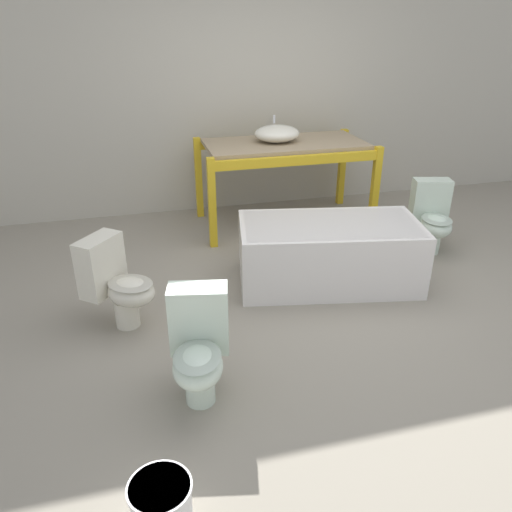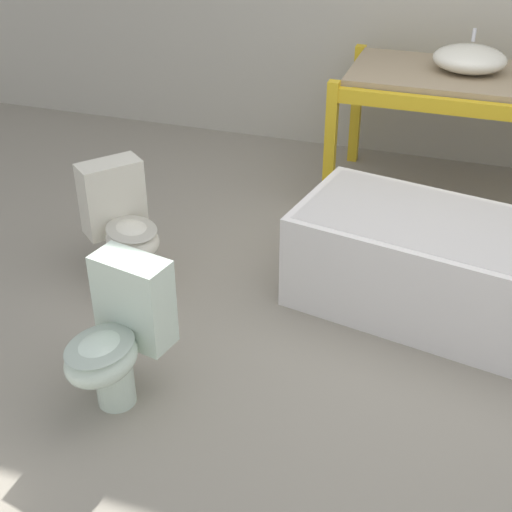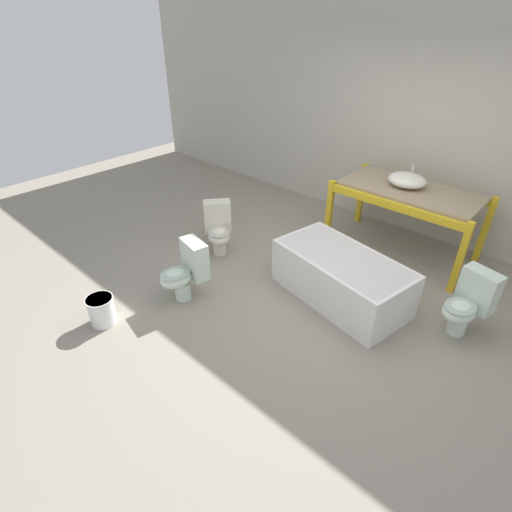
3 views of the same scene
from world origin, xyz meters
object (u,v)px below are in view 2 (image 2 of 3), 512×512
Objects in this scene: bathtub_main at (437,261)px; toilet_far at (123,222)px; sink_basin at (470,59)px; toilet_near at (118,333)px.

toilet_far is at bearing -162.04° from bathtub_main.
sink_basin is 0.69× the size of toilet_near.
toilet_near is at bearing -127.55° from bathtub_main.
bathtub_main is 1.68m from toilet_near.
sink_basin reaches higher than bathtub_main.
toilet_near is at bearing -115.72° from sink_basin.
sink_basin is 0.29× the size of bathtub_main.
toilet_far is at bearing 128.27° from toilet_near.
bathtub_main is at bearing 53.56° from toilet_near.
toilet_near is (-1.21, -2.52, -0.62)m from sink_basin.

